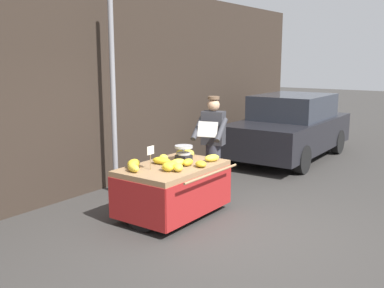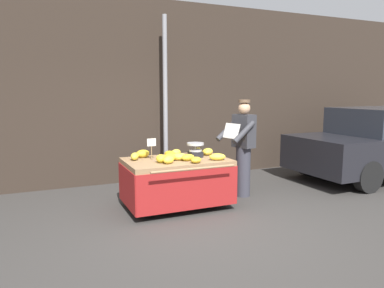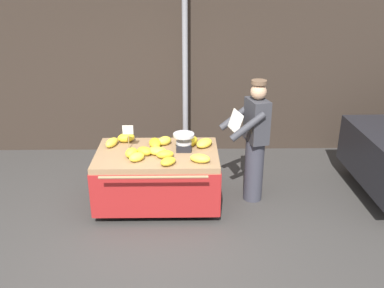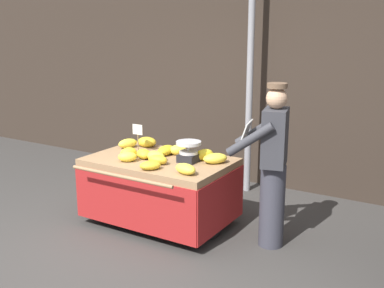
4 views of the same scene
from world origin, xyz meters
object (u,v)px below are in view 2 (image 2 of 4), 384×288
Objects in this scene: banana_bunch_2 at (143,154)px; banana_bunch_8 at (217,157)px; weighing_scale at (195,150)px; banana_bunch_1 at (161,159)px; banana_bunch_6 at (169,160)px; banana_bunch_10 at (198,151)px; banana_bunch_4 at (176,153)px; banana_bunch_3 at (170,154)px; street_pole at (165,101)px; price_sign at (151,144)px; banana_bunch_7 at (196,160)px; banana_bunch_11 at (188,157)px; banana_cart at (177,173)px; banana_bunch_0 at (208,152)px; banana_bunch_12 at (179,157)px; banana_bunch_5 at (135,156)px; banana_bunch_9 at (169,157)px; vendor_person at (243,148)px; parked_car at (380,143)px.

banana_bunch_8 is (1.01, -0.69, -0.01)m from banana_bunch_2.
banana_bunch_1 is (-0.67, -0.22, -0.06)m from weighing_scale.
banana_bunch_6 is 0.95× the size of banana_bunch_10.
banana_bunch_3 is at bearing -152.58° from banana_bunch_4.
banana_bunch_4 is 0.93× the size of banana_bunch_10.
price_sign is (-0.76, -1.49, -0.63)m from street_pole.
banana_bunch_7 is 1.03× the size of banana_bunch_11.
banana_cart is at bearing -109.45° from banana_bunch_4.
banana_bunch_12 is (-0.62, -0.26, -0.00)m from banana_bunch_0.
banana_bunch_5 is at bearing -125.99° from street_pole.
banana_bunch_1 is 0.58m from banana_bunch_4.
price_sign is at bearing 165.51° from banana_cart.
weighing_scale is 1.23× the size of banana_bunch_7.
banana_bunch_2 reaches higher than banana_cart.
street_pole is 1.68m from banana_bunch_2.
banana_bunch_3 is 0.59m from banana_bunch_5.
banana_bunch_1 is 0.91× the size of banana_bunch_10.
banana_cart is (-0.38, -1.58, -1.09)m from street_pole.
banana_bunch_2 is (-0.45, 0.36, 0.28)m from banana_cart.
banana_bunch_4 is at bearing 70.55° from banana_cart.
banana_bunch_9 is at bearing -161.91° from banana_bunch_0.
banana_bunch_5 reaches higher than banana_cart.
banana_bunch_4 is at bearing 174.87° from vendor_person.
street_pole is 14.68× the size of banana_bunch_7.
banana_bunch_4 is at bearing 144.40° from weighing_scale.
parked_car is at bearing -0.05° from banana_bunch_10.
banana_bunch_5 is at bearing -179.98° from parked_car.
banana_bunch_6 reaches higher than banana_bunch_3.
street_pole reaches higher than parked_car.
street_pole is at bearing 77.67° from banana_bunch_12.
vendor_person reaches higher than banana_bunch_0.
vendor_person reaches higher than banana_bunch_10.
banana_bunch_12 is at bearing -24.70° from banana_bunch_5.
banana_bunch_5 is 1.93m from vendor_person.
banana_bunch_0 is at bearing -8.69° from banana_bunch_4.
banana_bunch_5 reaches higher than banana_bunch_6.
banana_bunch_9 is (0.16, 0.07, -0.01)m from banana_bunch_1.
banana_bunch_0 is 0.17m from banana_bunch_10.
vendor_person is at bearing -57.21° from street_pole.
banana_bunch_1 is 0.12× the size of vendor_person.
banana_bunch_3 is 4.82m from parked_car.
banana_bunch_7 is at bearing -116.81° from banana_bunch_10.
banana_cart is at bearing -39.02° from banana_bunch_2.
street_pole is 11.26× the size of banana_bunch_3.
weighing_scale is at bearing 46.84° from banana_bunch_11.
banana_bunch_4 is 0.80× the size of banana_bunch_5.
price_sign is 0.53m from banana_bunch_4.
banana_bunch_4 is 0.05× the size of parked_car.
vendor_person is 3.48m from parked_car.
banana_cart is at bearing -79.23° from banana_bunch_3.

